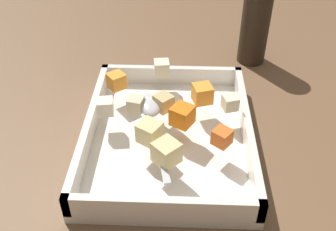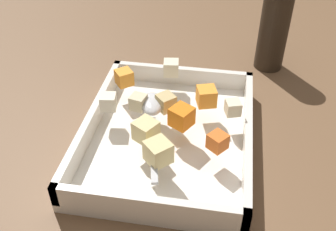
% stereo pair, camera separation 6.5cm
% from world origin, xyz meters
% --- Properties ---
extents(ground_plane, '(4.00, 4.00, 0.00)m').
position_xyz_m(ground_plane, '(0.00, 0.00, 0.00)').
color(ground_plane, brown).
extents(baking_dish, '(0.35, 0.28, 0.05)m').
position_xyz_m(baking_dish, '(-0.01, 0.01, 0.01)').
color(baking_dish, white).
rests_on(baking_dish, ground_plane).
extents(carrot_chunk_corner_ne, '(0.04, 0.04, 0.03)m').
position_xyz_m(carrot_chunk_corner_ne, '(-0.02, -0.01, 0.07)').
color(carrot_chunk_corner_ne, orange).
rests_on(carrot_chunk_corner_ne, baking_dish).
extents(carrot_chunk_mid_left, '(0.04, 0.04, 0.03)m').
position_xyz_m(carrot_chunk_mid_left, '(0.08, 0.11, 0.07)').
color(carrot_chunk_mid_left, orange).
rests_on(carrot_chunk_mid_left, baking_dish).
extents(carrot_chunk_front_center, '(0.04, 0.04, 0.03)m').
position_xyz_m(carrot_chunk_front_center, '(0.05, -0.05, 0.07)').
color(carrot_chunk_front_center, orange).
rests_on(carrot_chunk_front_center, baking_dish).
extents(carrot_chunk_heap_side, '(0.04, 0.04, 0.03)m').
position_xyz_m(carrot_chunk_heap_side, '(-0.06, -0.07, 0.06)').
color(carrot_chunk_heap_side, orange).
rests_on(carrot_chunk_heap_side, baking_dish).
extents(potato_chunk_near_spoon, '(0.03, 0.03, 0.03)m').
position_xyz_m(potato_chunk_near_spoon, '(0.13, 0.03, 0.07)').
color(potato_chunk_near_spoon, beige).
rests_on(potato_chunk_near_spoon, baking_dish).
extents(potato_chunk_near_right, '(0.03, 0.03, 0.02)m').
position_xyz_m(potato_chunk_near_right, '(0.03, -0.09, 0.06)').
color(potato_chunk_near_right, beige).
rests_on(potato_chunk_near_right, baking_dish).
extents(potato_chunk_corner_se, '(0.04, 0.04, 0.03)m').
position_xyz_m(potato_chunk_corner_se, '(-0.06, 0.04, 0.07)').
color(potato_chunk_corner_se, '#E0CC89').
rests_on(potato_chunk_corner_se, baking_dish).
extents(potato_chunk_far_right, '(0.04, 0.04, 0.03)m').
position_xyz_m(potato_chunk_far_right, '(0.02, 0.02, 0.07)').
color(potato_chunk_far_right, tan).
rests_on(potato_chunk_far_right, baking_dish).
extents(potato_chunk_back_center, '(0.05, 0.05, 0.03)m').
position_xyz_m(potato_chunk_back_center, '(-0.11, 0.01, 0.07)').
color(potato_chunk_back_center, '#E0CC89').
rests_on(potato_chunk_back_center, baking_dish).
extents(potato_chunk_center, '(0.03, 0.03, 0.02)m').
position_xyz_m(potato_chunk_center, '(0.01, 0.07, 0.06)').
color(potato_chunk_center, beige).
rests_on(potato_chunk_center, baking_dish).
extents(parsnip_chunk_near_left, '(0.03, 0.03, 0.03)m').
position_xyz_m(parsnip_chunk_near_left, '(0.01, 0.12, 0.07)').
color(parsnip_chunk_near_left, silver).
rests_on(parsnip_chunk_near_left, baking_dish).
extents(serving_spoon, '(0.21, 0.07, 0.02)m').
position_xyz_m(serving_spoon, '(0.00, 0.04, 0.06)').
color(serving_spoon, silver).
rests_on(serving_spoon, baking_dish).
extents(pepper_mill, '(0.06, 0.06, 0.20)m').
position_xyz_m(pepper_mill, '(0.28, -0.17, 0.09)').
color(pepper_mill, '#2D2319').
rests_on(pepper_mill, ground_plane).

